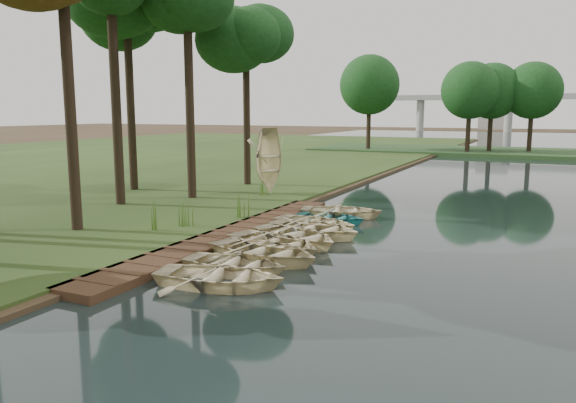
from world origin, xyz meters
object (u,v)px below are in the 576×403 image
at_px(rowboat_0, 220,274).
at_px(rowboat_2, 264,249).
at_px(rowboat_1, 235,261).
at_px(boardwalk, 229,236).
at_px(stored_rowboat, 269,186).

distance_m(rowboat_0, rowboat_2, 2.93).
xyz_separation_m(rowboat_0, rowboat_2, (-0.14, 2.93, 0.03)).
xyz_separation_m(rowboat_1, rowboat_2, (0.22, 1.49, 0.07)).
relative_size(rowboat_0, rowboat_2, 0.92).
distance_m(rowboat_0, rowboat_1, 1.49).
bearing_deg(boardwalk, rowboat_0, -61.38).
xyz_separation_m(rowboat_0, rowboat_1, (-0.36, 1.44, -0.04)).
xyz_separation_m(rowboat_2, stored_rowboat, (-6.03, 12.12, 0.21)).
bearing_deg(boardwalk, stored_rowboat, 108.60).
bearing_deg(rowboat_2, stored_rowboat, 38.43).
bearing_deg(boardwalk, rowboat_1, -56.74).
height_order(boardwalk, rowboat_2, rowboat_2).
xyz_separation_m(boardwalk, stored_rowboat, (-3.28, 9.75, 0.53)).
bearing_deg(rowboat_1, rowboat_2, -10.62).
height_order(rowboat_1, stored_rowboat, stored_rowboat).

